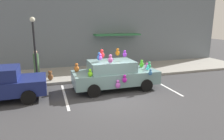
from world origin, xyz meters
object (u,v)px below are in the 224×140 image
(teddy_bear_on_sidewalk, at_px, (50,76))
(pedestrian_near_shopfront, at_px, (36,65))
(street_lamp_post, at_px, (34,43))
(plush_covered_car, at_px, (114,74))

(teddy_bear_on_sidewalk, relative_size, pedestrian_near_shopfront, 0.35)
(street_lamp_post, height_order, pedestrian_near_shopfront, street_lamp_post)
(teddy_bear_on_sidewalk, xyz_separation_m, street_lamp_post, (-0.72, -0.06, 1.98))
(plush_covered_car, xyz_separation_m, pedestrian_near_shopfront, (-4.04, 3.32, 0.12))
(street_lamp_post, xyz_separation_m, pedestrian_near_shopfront, (-0.05, 1.17, -1.48))
(plush_covered_car, height_order, teddy_bear_on_sidewalk, plush_covered_car)
(plush_covered_car, xyz_separation_m, teddy_bear_on_sidewalk, (-3.27, 2.21, -0.39))
(street_lamp_post, relative_size, pedestrian_near_shopfront, 2.18)
(teddy_bear_on_sidewalk, distance_m, street_lamp_post, 2.11)
(teddy_bear_on_sidewalk, bearing_deg, plush_covered_car, -34.10)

